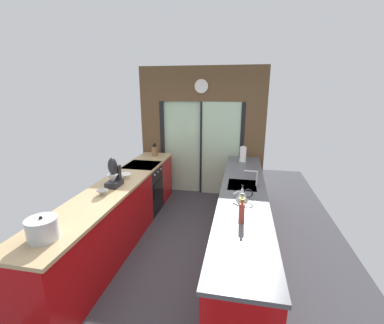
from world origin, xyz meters
name	(u,v)px	position (x,y,z in m)	size (l,w,h in m)	color
ground_plane	(183,234)	(0.00, 0.60, -0.01)	(5.04, 7.60, 0.02)	#38383D
back_wall_unit	(201,125)	(0.00, 2.40, 1.52)	(2.64, 0.12, 2.70)	brown
left_counter_run	(115,216)	(-0.91, 0.13, 0.47)	(0.62, 3.80, 0.92)	#AD0C0F
right_counter_run	(242,222)	(0.91, 0.30, 0.46)	(0.62, 3.80, 0.92)	#AD0C0F
sink_faucet	(254,176)	(1.05, 0.55, 1.07)	(0.19, 0.02, 0.22)	#B7BABC
oven_range	(143,189)	(-0.91, 1.25, 0.46)	(0.60, 0.60, 0.92)	black
mixing_bowl_near	(102,192)	(-0.89, -0.18, 0.96)	(0.15, 0.15, 0.07)	gray
mixing_bowl_far	(125,176)	(-0.89, 0.49, 0.96)	(0.20, 0.20, 0.07)	silver
knife_block	(155,151)	(-0.89, 1.92, 1.02)	(0.08, 0.14, 0.27)	brown
stand_mixer	(114,175)	(-0.89, 0.15, 1.08)	(0.17, 0.27, 0.42)	black
stock_pot	(43,229)	(-0.89, -1.23, 1.02)	(0.28, 0.28, 0.23)	#B7BABC
kettle	(242,194)	(0.89, -0.01, 1.01)	(0.24, 0.15, 0.21)	#B7BABC
soap_bottle_near	(242,213)	(0.89, -0.57, 1.03)	(0.06, 0.06, 0.26)	#B23D2D
soap_bottle_far	(242,205)	(0.89, -0.35, 1.02)	(0.07, 0.07, 0.23)	#D1CC4C
paper_towel_roll	(243,154)	(0.89, 1.82, 1.06)	(0.14, 0.14, 0.31)	#B7BABC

